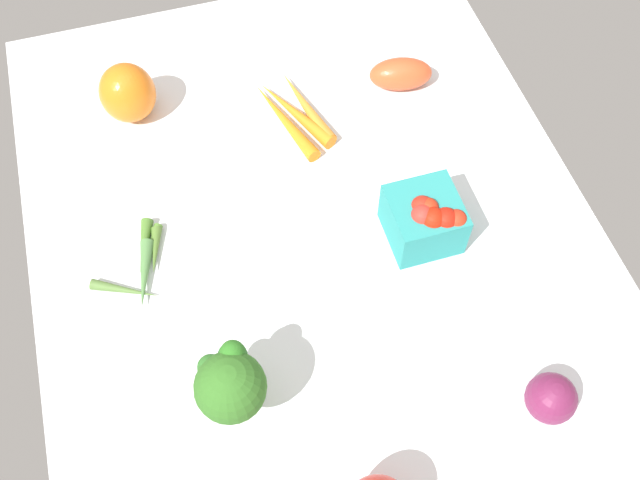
# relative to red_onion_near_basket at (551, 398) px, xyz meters

# --- Properties ---
(tablecloth) EXTENTS (1.04, 0.76, 0.02)m
(tablecloth) POSITION_rel_red_onion_near_basket_xyz_m (-0.29, -0.19, -0.04)
(tablecloth) COLOR white
(tablecloth) RESTS_ON ground
(red_onion_near_basket) EXTENTS (0.06, 0.06, 0.06)m
(red_onion_near_basket) POSITION_rel_red_onion_near_basket_xyz_m (0.00, 0.00, 0.00)
(red_onion_near_basket) COLOR #712149
(red_onion_near_basket) RESTS_ON tablecloth
(berry_basket) EXTENTS (0.09, 0.09, 0.08)m
(berry_basket) POSITION_rel_red_onion_near_basket_xyz_m (-0.27, -0.05, 0.01)
(berry_basket) COLOR teal
(berry_basket) RESTS_ON tablecloth
(bell_pepper_orange) EXTENTS (0.11, 0.11, 0.09)m
(bell_pepper_orange) POSITION_rel_red_onion_near_basket_xyz_m (-0.60, -0.40, 0.02)
(bell_pepper_orange) COLOR orange
(bell_pepper_orange) RESTS_ON tablecloth
(broccoli_head) EXTENTS (0.09, 0.08, 0.12)m
(broccoli_head) POSITION_rel_red_onion_near_basket_xyz_m (-0.10, -0.35, 0.05)
(broccoli_head) COLOR #A6BA87
(broccoli_head) RESTS_ON tablecloth
(okra_pile) EXTENTS (0.13, 0.11, 0.02)m
(okra_pile) POSITION_rel_red_onion_near_basket_xyz_m (-0.32, -0.42, -0.02)
(okra_pile) COLOR #4B7B2D
(okra_pile) RESTS_ON tablecloth
(roma_tomato) EXTENTS (0.07, 0.11, 0.05)m
(roma_tomato) POSITION_rel_red_onion_near_basket_xyz_m (-0.54, 0.01, -0.00)
(roma_tomato) COLOR #DE532A
(roma_tomato) RESTS_ON tablecloth
(carrot_bunch) EXTENTS (0.18, 0.10, 0.02)m
(carrot_bunch) POSITION_rel_red_onion_near_basket_xyz_m (-0.52, -0.16, -0.02)
(carrot_bunch) COLOR orange
(carrot_bunch) RESTS_ON tablecloth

